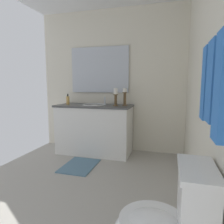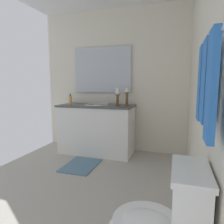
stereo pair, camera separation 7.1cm
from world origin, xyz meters
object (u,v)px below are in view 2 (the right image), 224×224
at_px(towel_center, 206,82).
at_px(towel_near_corner, 212,87).
at_px(sink_basin, 97,107).
at_px(towel_near_vanity, 201,83).
at_px(bath_mat, 81,165).
at_px(candle_holder_tall, 127,97).
at_px(towel_bar, 212,42).
at_px(vanity_cabinet, 97,129).
at_px(soap_bottle, 70,100).
at_px(candle_holder_short, 118,96).
at_px(mirror, 102,70).

distance_m(towel_center, towel_near_corner, 0.20).
height_order(sink_basin, towel_center, towel_center).
bearing_deg(towel_center, towel_near_vanity, 180.00).
bearing_deg(bath_mat, towel_near_vanity, 49.49).
bearing_deg(candle_holder_tall, towel_center, 23.53).
xyz_separation_m(towel_bar, towel_center, (0.00, -0.02, -0.19)).
height_order(vanity_cabinet, bath_mat, vanity_cabinet).
bearing_deg(candle_holder_tall, towel_bar, 23.94).
distance_m(sink_basin, towel_near_vanity, 2.35).
xyz_separation_m(soap_bottle, towel_center, (1.99, 1.89, 0.28)).
bearing_deg(towel_near_corner, towel_bar, 174.75).
height_order(towel_center, bath_mat, towel_center).
distance_m(sink_basin, towel_bar, 2.56).
distance_m(candle_holder_short, towel_bar, 2.29).
distance_m(sink_basin, candle_holder_short, 0.43).
relative_size(candle_holder_tall, towel_near_corner, 0.59).
bearing_deg(bath_mat, towel_near_corner, 41.51).
bearing_deg(candle_holder_short, vanity_cabinet, -96.74).
relative_size(candle_holder_tall, bath_mat, 0.47).
bearing_deg(sink_basin, soap_bottle, -84.75).
bearing_deg(towel_bar, soap_bottle, -136.28).
bearing_deg(bath_mat, soap_bottle, -141.33).
relative_size(vanity_cabinet, candle_holder_short, 4.46).
distance_m(sink_basin, towel_near_corner, 2.67).
bearing_deg(candle_holder_short, mirror, -130.31).
bearing_deg(vanity_cabinet, bath_mat, 0.00).
height_order(candle_holder_tall, soap_bottle, candle_holder_tall).
height_order(vanity_cabinet, soap_bottle, soap_bottle).
bearing_deg(candle_holder_short, towel_near_corner, 25.39).
distance_m(vanity_cabinet, candle_holder_tall, 0.76).
xyz_separation_m(candle_holder_tall, towel_bar, (2.08, 0.93, 0.40)).
xyz_separation_m(candle_holder_short, soap_bottle, (-0.00, -0.85, -0.08)).
bearing_deg(towel_center, bath_mat, -134.77).
bearing_deg(soap_bottle, towel_near_corner, 40.78).
relative_size(mirror, towel_near_vanity, 2.40).
bearing_deg(bath_mat, towel_center, 45.23).
height_order(sink_basin, towel_near_corner, towel_near_corner).
height_order(towel_bar, bath_mat, towel_bar).
bearing_deg(towel_bar, mirror, -148.14).
relative_size(mirror, candle_holder_short, 3.72).
bearing_deg(soap_bottle, towel_near_vanity, 46.41).
height_order(towel_near_corner, bath_mat, towel_near_corner).
height_order(vanity_cabinet, candle_holder_short, candle_holder_short).
xyz_separation_m(towel_bar, bath_mat, (-1.41, -1.44, -1.37)).
xyz_separation_m(towel_center, towel_near_corner, (0.20, 0.00, -0.03)).
relative_size(mirror, bath_mat, 1.76).
distance_m(sink_basin, candle_holder_tall, 0.55).
bearing_deg(mirror, towel_center, 31.54).
xyz_separation_m(sink_basin, towel_center, (2.03, 1.42, 0.40)).
height_order(towel_near_vanity, towel_center, same).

